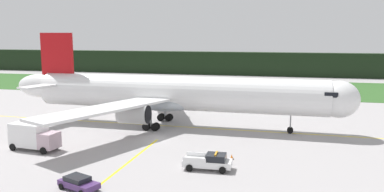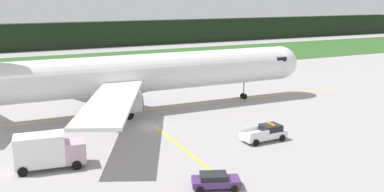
# 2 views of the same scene
# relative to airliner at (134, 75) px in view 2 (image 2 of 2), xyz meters

# --- Properties ---
(ground) EXTENTS (320.00, 320.00, 0.00)m
(ground) POSITION_rel_airliner_xyz_m (-0.47, -8.09, -5.27)
(ground) COLOR #9E9A9B
(grass_verge) EXTENTS (320.00, 36.39, 0.04)m
(grass_verge) POSITION_rel_airliner_xyz_m (-0.47, 48.79, -5.25)
(grass_verge) COLOR #2F5925
(grass_verge) RESTS_ON ground
(distant_tree_line) EXTENTS (288.00, 4.92, 8.14)m
(distant_tree_line) POSITION_rel_airliner_xyz_m (-0.47, 81.71, -1.20)
(distant_tree_line) COLOR black
(distant_tree_line) RESTS_ON ground
(taxiway_centerline_main) EXTENTS (73.48, 1.73, 0.01)m
(taxiway_centerline_main) POSITION_rel_airliner_xyz_m (0.56, -0.01, -5.27)
(taxiway_centerline_main) COLOR yellow
(taxiway_centerline_main) RESTS_ON ground
(taxiway_centerline_spur) EXTENTS (0.79, 25.31, 0.01)m
(taxiway_centerline_spur) POSITION_rel_airliner_xyz_m (-0.47, -21.02, -5.27)
(taxiway_centerline_spur) COLOR yellow
(taxiway_centerline_spur) RESTS_ON ground
(airliner) EXTENTS (55.94, 45.04, 14.87)m
(airliner) POSITION_rel_airliner_xyz_m (0.00, 0.00, 0.00)
(airliner) COLOR silver
(airliner) RESTS_ON ground
(ops_pickup_truck) EXTENTS (5.36, 2.45, 1.94)m
(ops_pickup_truck) POSITION_rel_airliner_xyz_m (9.14, -18.76, -4.37)
(ops_pickup_truck) COLOR white
(ops_pickup_truck) RESTS_ON ground
(catering_truck) EXTENTS (6.62, 3.29, 3.58)m
(catering_truck) POSITION_rel_airliner_xyz_m (-14.18, -16.49, -3.47)
(catering_truck) COLOR #BBA1AE
(catering_truck) RESTS_ON ground
(staff_car) EXTENTS (4.48, 3.22, 1.30)m
(staff_car) POSITION_rel_airliner_xyz_m (-2.00, -27.17, -4.57)
(staff_car) COLOR #4A2C65
(staff_car) RESTS_ON ground
(apron_cone) EXTENTS (0.48, 0.48, 0.61)m
(apron_cone) POSITION_rel_airliner_xyz_m (11.09, -14.67, -4.98)
(apron_cone) COLOR black
(apron_cone) RESTS_ON ground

